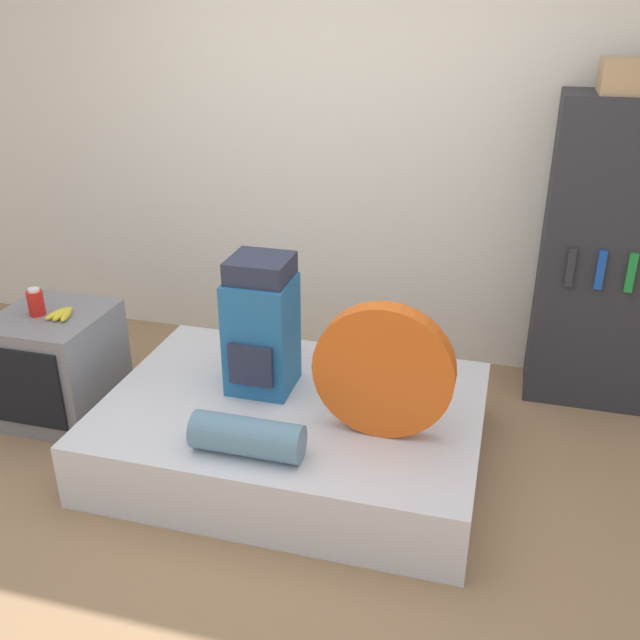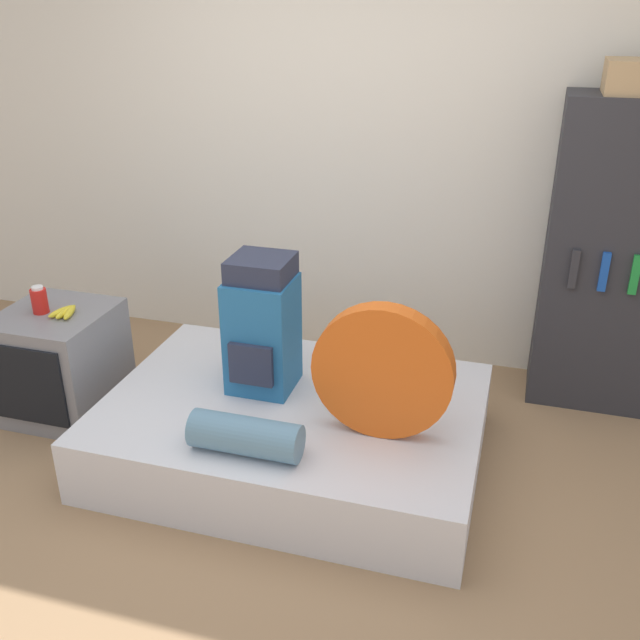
% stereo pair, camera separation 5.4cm
% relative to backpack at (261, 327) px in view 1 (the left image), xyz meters
% --- Properties ---
extents(ground_plane, '(16.00, 16.00, 0.00)m').
position_rel_backpack_xyz_m(ground_plane, '(0.14, -0.59, -0.65)').
color(ground_plane, '#997551').
extents(wall_back, '(8.00, 0.05, 2.60)m').
position_rel_backpack_xyz_m(wall_back, '(0.14, 1.18, 0.65)').
color(wall_back, silver).
rests_on(wall_back, ground_plane).
extents(bed, '(1.80, 1.29, 0.32)m').
position_rel_backpack_xyz_m(bed, '(0.19, -0.11, -0.49)').
color(bed, silver).
rests_on(bed, ground_plane).
extents(backpack, '(0.31, 0.33, 0.68)m').
position_rel_backpack_xyz_m(backpack, '(0.00, 0.00, 0.00)').
color(backpack, '#23669E').
rests_on(backpack, bed).
extents(tent_bag, '(0.62, 0.10, 0.62)m').
position_rel_backpack_xyz_m(tent_bag, '(0.65, -0.25, -0.02)').
color(tent_bag, '#E05B19').
rests_on(tent_bag, bed).
extents(sleeping_roll, '(0.48, 0.17, 0.17)m').
position_rel_backpack_xyz_m(sleeping_roll, '(0.13, -0.56, -0.24)').
color(sleeping_roll, '#5B849E').
rests_on(sleeping_roll, bed).
extents(television, '(0.55, 0.58, 0.59)m').
position_rel_backpack_xyz_m(television, '(-1.16, -0.04, -0.36)').
color(television, gray).
rests_on(television, ground_plane).
extents(canister, '(0.08, 0.08, 0.15)m').
position_rel_backpack_xyz_m(canister, '(-1.22, -0.05, 0.01)').
color(canister, red).
rests_on(canister, television).
extents(banana_bunch, '(0.13, 0.17, 0.04)m').
position_rel_backpack_xyz_m(banana_bunch, '(-1.07, -0.04, -0.04)').
color(banana_bunch, yellow).
rests_on(banana_bunch, television).
extents(bookshelf, '(0.73, 0.40, 1.67)m').
position_rel_backpack_xyz_m(bookshelf, '(1.65, 0.94, 0.18)').
color(bookshelf, '#2D2D33').
rests_on(bookshelf, ground_plane).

